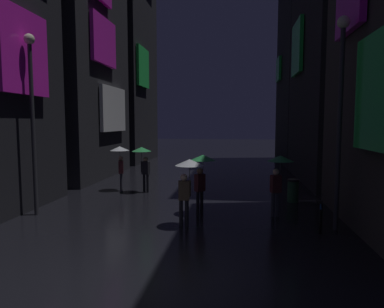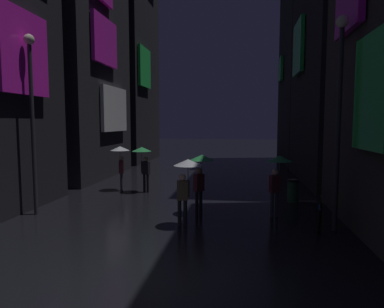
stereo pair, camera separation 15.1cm
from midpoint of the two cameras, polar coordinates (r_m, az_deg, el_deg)
name	(u,v)px [view 2 (the right image)]	position (r m, az deg, el deg)	size (l,w,h in m)	color
ground_plane	(132,282)	(7.54, -9.33, -20.35)	(120.00, 120.00, 0.00)	black
building_left_mid	(75,24)	(22.28, -18.74, 19.79)	(4.25, 7.68, 17.87)	#232328
building_left_far	(125,34)	(30.58, -10.99, 19.02)	(4.25, 7.27, 21.13)	black
building_right_far	(312,18)	(30.05, 19.45, 20.56)	(4.25, 7.92, 22.61)	black
pedestrian_midstreet_left_green	(143,157)	(15.99, -7.89, -0.45)	(0.90, 0.90, 2.12)	black
pedestrian_foreground_right_green	(278,169)	(12.13, 14.49, -2.39)	(0.90, 0.90, 2.12)	#2D2D38
pedestrian_near_crossing_clear	(186,174)	(10.62, -0.57, -3.30)	(0.90, 0.90, 2.12)	black
pedestrian_far_right_green	(201,168)	(12.04, 1.86, -2.28)	(0.90, 0.90, 2.12)	black
pedestrian_foreground_left_clear	(120,156)	(16.59, -11.58, -0.30)	(0.90, 0.90, 2.12)	#2D2D38
bicycle_parked_at_storefront	(320,216)	(11.41, 20.87, -9.61)	(0.53, 1.77, 0.96)	black
streetlamp_right_near	(339,101)	(11.02, 23.71, 8.09)	(0.36, 0.36, 6.31)	#2D2D33
streetlamp_left_near	(32,105)	(13.10, -24.85, 7.36)	(0.36, 0.36, 6.24)	#2D2D33
trash_bin	(293,191)	(14.66, 16.75, -5.89)	(0.46, 0.46, 0.93)	#265933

